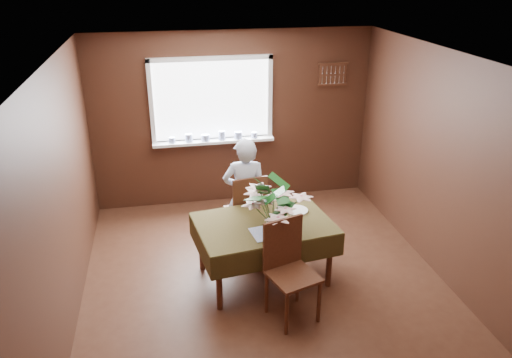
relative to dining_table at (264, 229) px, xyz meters
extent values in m
plane|color=#462518|center=(-0.01, -0.13, -0.63)|extent=(4.50, 4.50, 0.00)
plane|color=white|center=(-0.01, -0.13, 1.87)|extent=(4.50, 4.50, 0.00)
plane|color=#58301F|center=(-0.01, 2.12, 0.62)|extent=(4.00, 0.00, 4.00)
plane|color=#58301F|center=(-0.01, -2.38, 0.62)|extent=(4.00, 0.00, 4.00)
plane|color=#58301F|center=(-2.01, -0.13, 0.62)|extent=(0.00, 4.50, 4.50)
plane|color=#58301F|center=(1.99, -0.13, 0.62)|extent=(0.00, 4.50, 4.50)
cube|color=white|center=(-0.31, 2.11, 0.92)|extent=(1.60, 0.01, 1.10)
cube|color=white|center=(-0.31, 2.09, 1.50)|extent=(1.72, 0.06, 0.06)
cube|color=white|center=(-0.31, 2.09, 0.34)|extent=(1.72, 0.06, 0.06)
cube|color=white|center=(-1.14, 2.09, 0.92)|extent=(0.06, 0.06, 1.22)
cube|color=white|center=(0.52, 2.09, 0.92)|extent=(0.06, 0.06, 1.22)
cube|color=white|center=(-0.31, 2.02, 0.35)|extent=(1.72, 0.20, 0.04)
cylinder|color=white|center=(-0.89, 2.00, 0.41)|extent=(0.09, 0.09, 0.08)
cylinder|color=white|center=(-0.66, 2.00, 0.43)|extent=(0.11, 0.11, 0.12)
cylinder|color=white|center=(-0.42, 2.00, 0.42)|extent=(0.12, 0.12, 0.09)
cylinder|color=white|center=(-0.19, 2.00, 0.44)|extent=(0.10, 0.10, 0.13)
cylinder|color=white|center=(0.05, 2.00, 0.43)|extent=(0.11, 0.11, 0.10)
cylinder|color=white|center=(0.28, 2.00, 0.41)|extent=(0.09, 0.09, 0.08)
cube|color=#522B1A|center=(1.44, 2.10, 1.22)|extent=(0.40, 0.03, 0.30)
cube|color=#522B1A|center=(1.44, 2.08, 1.37)|extent=(0.44, 0.04, 0.03)
cube|color=#522B1A|center=(1.44, 2.08, 1.07)|extent=(0.44, 0.04, 0.03)
cylinder|color=#522B1A|center=(-0.57, -0.47, -0.30)|extent=(0.07, 0.07, 0.66)
cylinder|color=#522B1A|center=(0.67, -0.30, -0.30)|extent=(0.07, 0.07, 0.66)
cylinder|color=#522B1A|center=(-0.67, 0.30, -0.30)|extent=(0.07, 0.07, 0.66)
cylinder|color=#522B1A|center=(0.56, 0.48, -0.30)|extent=(0.07, 0.07, 0.66)
cube|color=#522B1A|center=(0.00, 0.00, 0.05)|extent=(1.51, 1.12, 0.04)
cube|color=#2F2711|center=(0.00, 0.00, 0.08)|extent=(1.58, 1.18, 0.01)
cube|color=#2F2711|center=(0.07, -0.49, -0.06)|extent=(1.44, 0.21, 0.26)
cube|color=#2F2711|center=(-0.07, 0.49, -0.06)|extent=(1.44, 0.21, 0.26)
cube|color=#2F2711|center=(-0.72, -0.10, -0.06)|extent=(0.15, 0.98, 0.26)
cube|color=#2F2711|center=(0.72, 0.10, -0.06)|extent=(0.15, 0.98, 0.26)
cube|color=#488DCC|center=(0.03, -0.23, 0.09)|extent=(0.46, 0.36, 0.01)
cylinder|color=#522B1A|center=(0.07, 0.95, -0.39)|extent=(0.04, 0.04, 0.47)
cylinder|color=#522B1A|center=(-0.30, 0.89, -0.39)|extent=(0.04, 0.04, 0.47)
cylinder|color=#522B1A|center=(0.13, 0.59, -0.39)|extent=(0.04, 0.04, 0.47)
cylinder|color=#522B1A|center=(-0.24, 0.52, -0.39)|extent=(0.04, 0.04, 0.47)
cube|color=#522B1A|center=(-0.08, 0.74, -0.15)|extent=(0.50, 0.50, 0.03)
cube|color=#522B1A|center=(-0.05, 0.54, 0.13)|extent=(0.43, 0.10, 0.52)
cylinder|color=#522B1A|center=(0.02, -0.98, -0.39)|extent=(0.04, 0.04, 0.48)
cylinder|color=#522B1A|center=(0.38, -0.86, -0.39)|extent=(0.04, 0.04, 0.48)
cylinder|color=#522B1A|center=(-0.10, -0.62, -0.39)|extent=(0.04, 0.04, 0.48)
cylinder|color=#522B1A|center=(0.26, -0.50, -0.39)|extent=(0.04, 0.04, 0.48)
cube|color=#522B1A|center=(0.14, -0.74, -0.14)|extent=(0.56, 0.56, 0.03)
cube|color=#522B1A|center=(0.07, -0.54, 0.14)|extent=(0.43, 0.17, 0.53)
imported|color=white|center=(-0.09, 0.67, 0.10)|extent=(0.57, 0.40, 1.46)
cylinder|color=white|center=(0.04, -0.23, 0.16)|extent=(0.12, 0.12, 0.15)
cylinder|color=#33662D|center=(0.04, -0.23, 0.28)|extent=(0.07, 0.07, 0.11)
cylinder|color=white|center=(0.42, 0.20, 0.09)|extent=(0.30, 0.30, 0.01)
cube|color=silver|center=(0.24, -0.14, 0.09)|extent=(0.10, 0.19, 0.00)
camera|label=1|loc=(-1.01, -4.70, 2.71)|focal=35.00mm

